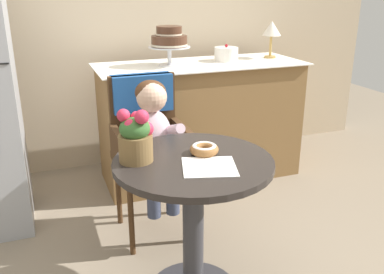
{
  "coord_description": "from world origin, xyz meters",
  "views": [
    {
      "loc": [
        -0.61,
        -1.63,
        1.45
      ],
      "look_at": [
        0.05,
        0.15,
        0.77
      ],
      "focal_mm": 39.7,
      "sensor_mm": 36.0,
      "label": 1
    }
  ],
  "objects_px": {
    "cafe_table": "(193,202)",
    "flower_vase": "(136,137)",
    "tiered_cake_stand": "(169,40)",
    "seated_child": "(154,132)",
    "donut_front": "(204,149)",
    "wicker_chair": "(147,130)",
    "table_lamp": "(272,30)",
    "round_layer_cake": "(226,54)"
  },
  "relations": [
    {
      "from": "cafe_table",
      "to": "flower_vase",
      "type": "bearing_deg",
      "value": 162.49
    },
    {
      "from": "cafe_table",
      "to": "tiered_cake_stand",
      "type": "xyz_separation_m",
      "value": [
        0.31,
        1.3,
        0.57
      ]
    },
    {
      "from": "cafe_table",
      "to": "seated_child",
      "type": "height_order",
      "value": "seated_child"
    },
    {
      "from": "tiered_cake_stand",
      "to": "cafe_table",
      "type": "bearing_deg",
      "value": -103.27
    },
    {
      "from": "flower_vase",
      "to": "tiered_cake_stand",
      "type": "height_order",
      "value": "tiered_cake_stand"
    },
    {
      "from": "seated_child",
      "to": "tiered_cake_stand",
      "type": "distance_m",
      "value": 0.92
    },
    {
      "from": "tiered_cake_stand",
      "to": "donut_front",
      "type": "bearing_deg",
      "value": -100.65
    },
    {
      "from": "wicker_chair",
      "to": "donut_front",
      "type": "height_order",
      "value": "wicker_chair"
    },
    {
      "from": "flower_vase",
      "to": "wicker_chair",
      "type": "bearing_deg",
      "value": 71.52
    },
    {
      "from": "seated_child",
      "to": "flower_vase",
      "type": "bearing_deg",
      "value": -113.97
    },
    {
      "from": "cafe_table",
      "to": "wicker_chair",
      "type": "xyz_separation_m",
      "value": [
        -0.03,
        0.7,
        0.13
      ]
    },
    {
      "from": "cafe_table",
      "to": "seated_child",
      "type": "distance_m",
      "value": 0.57
    },
    {
      "from": "donut_front",
      "to": "cafe_table",
      "type": "bearing_deg",
      "value": -147.07
    },
    {
      "from": "wicker_chair",
      "to": "tiered_cake_stand",
      "type": "xyz_separation_m",
      "value": [
        0.34,
        0.6,
        0.44
      ]
    },
    {
      "from": "cafe_table",
      "to": "table_lamp",
      "type": "distance_m",
      "value": 1.89
    },
    {
      "from": "cafe_table",
      "to": "tiered_cake_stand",
      "type": "height_order",
      "value": "tiered_cake_stand"
    },
    {
      "from": "wicker_chair",
      "to": "seated_child",
      "type": "height_order",
      "value": "seated_child"
    },
    {
      "from": "round_layer_cake",
      "to": "table_lamp",
      "type": "height_order",
      "value": "table_lamp"
    },
    {
      "from": "cafe_table",
      "to": "flower_vase",
      "type": "xyz_separation_m",
      "value": [
        -0.24,
        0.08,
        0.32
      ]
    },
    {
      "from": "wicker_chair",
      "to": "flower_vase",
      "type": "relative_size",
      "value": 3.92
    },
    {
      "from": "tiered_cake_stand",
      "to": "round_layer_cake",
      "type": "bearing_deg",
      "value": 5.96
    },
    {
      "from": "flower_vase",
      "to": "table_lamp",
      "type": "distance_m",
      "value": 1.92
    },
    {
      "from": "table_lamp",
      "to": "cafe_table",
      "type": "bearing_deg",
      "value": -130.76
    },
    {
      "from": "flower_vase",
      "to": "seated_child",
      "type": "bearing_deg",
      "value": 66.03
    },
    {
      "from": "seated_child",
      "to": "table_lamp",
      "type": "xyz_separation_m",
      "value": [
        1.19,
        0.81,
        0.44
      ]
    },
    {
      "from": "seated_child",
      "to": "round_layer_cake",
      "type": "xyz_separation_m",
      "value": [
        0.81,
        0.8,
        0.27
      ]
    },
    {
      "from": "cafe_table",
      "to": "donut_front",
      "type": "height_order",
      "value": "donut_front"
    },
    {
      "from": "seated_child",
      "to": "round_layer_cake",
      "type": "bearing_deg",
      "value": 44.88
    },
    {
      "from": "seated_child",
      "to": "donut_front",
      "type": "distance_m",
      "value": 0.51
    },
    {
      "from": "donut_front",
      "to": "tiered_cake_stand",
      "type": "distance_m",
      "value": 1.32
    },
    {
      "from": "seated_child",
      "to": "donut_front",
      "type": "relative_size",
      "value": 5.47
    },
    {
      "from": "round_layer_cake",
      "to": "flower_vase",
      "type": "bearing_deg",
      "value": -128.56
    },
    {
      "from": "flower_vase",
      "to": "tiered_cake_stand",
      "type": "xyz_separation_m",
      "value": [
        0.54,
        1.22,
        0.25
      ]
    },
    {
      "from": "round_layer_cake",
      "to": "wicker_chair",
      "type": "bearing_deg",
      "value": -141.24
    },
    {
      "from": "donut_front",
      "to": "tiered_cake_stand",
      "type": "height_order",
      "value": "tiered_cake_stand"
    },
    {
      "from": "donut_front",
      "to": "table_lamp",
      "type": "height_order",
      "value": "table_lamp"
    },
    {
      "from": "tiered_cake_stand",
      "to": "seated_child",
      "type": "bearing_deg",
      "value": -113.98
    },
    {
      "from": "tiered_cake_stand",
      "to": "table_lamp",
      "type": "relative_size",
      "value": 1.05
    },
    {
      "from": "cafe_table",
      "to": "round_layer_cake",
      "type": "relative_size",
      "value": 3.96
    },
    {
      "from": "cafe_table",
      "to": "seated_child",
      "type": "bearing_deg",
      "value": 93.02
    },
    {
      "from": "wicker_chair",
      "to": "flower_vase",
      "type": "height_order",
      "value": "flower_vase"
    },
    {
      "from": "donut_front",
      "to": "flower_vase",
      "type": "height_order",
      "value": "flower_vase"
    }
  ]
}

